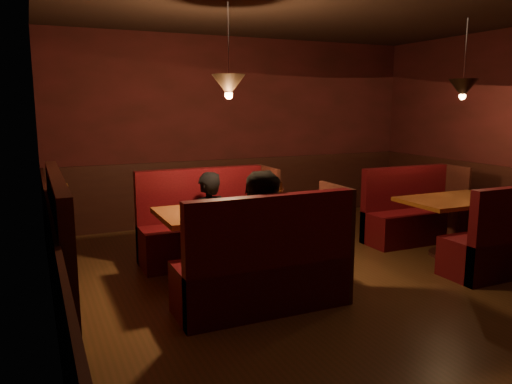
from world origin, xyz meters
name	(u,v)px	position (x,y,z in m)	size (l,w,h in m)	color
room	(350,189)	(-0.28, 0.05, 1.05)	(6.02, 7.02, 2.92)	#55331C
main_table	(231,226)	(-1.23, 0.81, 0.61)	(1.47, 0.89, 1.03)	brown
main_bench_far	(207,231)	(-1.21, 1.65, 0.35)	(1.62, 0.58, 1.10)	#340509
main_bench_near	(267,274)	(-1.21, -0.02, 0.35)	(1.62, 0.58, 1.10)	#340509
second_table	(454,213)	(1.61, 0.54, 0.54)	(1.29, 0.82, 0.73)	brown
second_bench_far	(412,217)	(1.64, 1.31, 0.32)	(1.43, 0.53, 1.02)	#340509
second_bench_near	(508,246)	(1.64, -0.23, 0.32)	(1.43, 0.53, 1.02)	#340509
diner_a	(207,204)	(-1.28, 1.43, 0.73)	(0.53, 0.35, 1.46)	black
diner_b	(266,220)	(-1.15, 0.11, 0.81)	(0.79, 0.61, 1.62)	black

